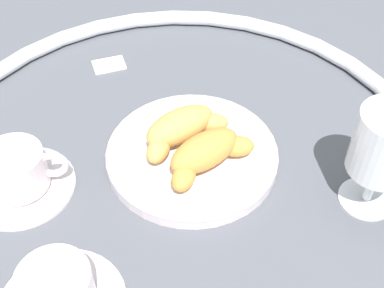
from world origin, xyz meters
The scene contains 7 objects.
ground_plane centered at (0.00, 0.00, 0.00)m, with size 2.20×2.20×0.00m, color #4C4F56.
table_chrome_rim centered at (0.00, 0.00, 0.01)m, with size 0.69×0.69×0.02m, color silver.
pastry_plate centered at (-0.02, 0.01, 0.01)m, with size 0.23×0.23×0.02m.
croissant_large centered at (-0.02, -0.02, 0.04)m, with size 0.14×0.06×0.04m.
croissant_small centered at (-0.02, 0.04, 0.04)m, with size 0.14×0.06×0.04m.
coffee_cup_near centered at (0.18, -0.08, 0.03)m, with size 0.14×0.14×0.06m.
sugar_packet centered at (-0.03, -0.24, 0.00)m, with size 0.05×0.03×0.01m, color white.
Camera 1 is at (0.26, 0.39, 0.52)m, focal length 49.27 mm.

